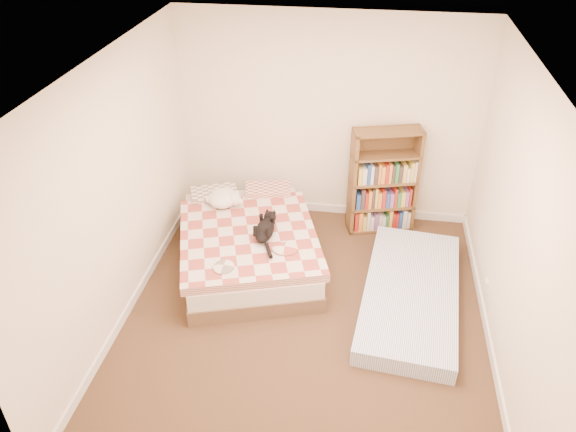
# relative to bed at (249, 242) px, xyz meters

# --- Properties ---
(room) EXTENTS (3.51, 4.01, 2.51)m
(room) POSITION_rel_bed_xyz_m (0.74, -0.85, 0.96)
(room) COLOR #41271C
(room) RESTS_ON ground
(bed) EXTENTS (1.88, 2.26, 0.52)m
(bed) POSITION_rel_bed_xyz_m (0.00, 0.00, 0.00)
(bed) COLOR brown
(bed) RESTS_ON room
(bookshelf) EXTENTS (0.85, 0.46, 1.30)m
(bookshelf) POSITION_rel_bed_xyz_m (1.43, 0.89, 0.26)
(bookshelf) COLOR brown
(bookshelf) RESTS_ON room
(floor_mattress) EXTENTS (1.12, 2.12, 0.18)m
(floor_mattress) POSITION_rel_bed_xyz_m (1.77, -0.44, -0.14)
(floor_mattress) COLOR #7595C3
(floor_mattress) RESTS_ON room
(black_cat) EXTENTS (0.25, 0.72, 0.16)m
(black_cat) POSITION_rel_bed_xyz_m (0.22, -0.14, 0.30)
(black_cat) COLOR black
(black_cat) RESTS_ON bed
(white_dog) EXTENTS (0.48, 0.49, 0.18)m
(white_dog) POSITION_rel_bed_xyz_m (-0.35, 0.36, 0.32)
(white_dog) COLOR white
(white_dog) RESTS_ON bed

